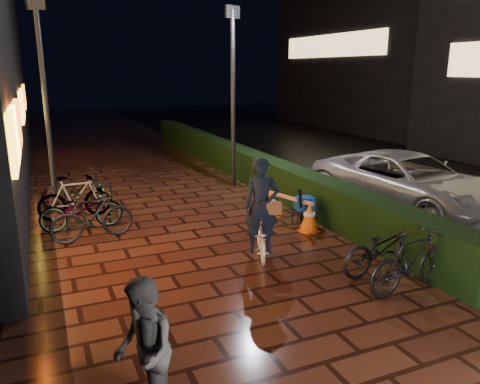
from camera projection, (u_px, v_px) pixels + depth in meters
name	position (u px, v px, depth m)	size (l,w,h in m)	color
ground	(252.00, 290.00, 7.97)	(80.00, 80.00, 0.00)	#381911
asphalt_road	(431.00, 180.00, 15.87)	(11.00, 60.00, 0.01)	black
hedge	(242.00, 163.00, 16.21)	(0.70, 20.00, 1.00)	black
bystander_person	(144.00, 351.00, 4.87)	(0.78, 0.61, 1.61)	#555557
van	(407.00, 182.00, 12.37)	(2.49, 5.41, 1.50)	#9E9EA3
lamp_post_hedge	(233.00, 91.00, 14.29)	(0.52, 0.25, 5.46)	black
lamp_post_sf	(44.00, 89.00, 13.53)	(0.53, 0.23, 5.61)	black
cyclist	(261.00, 221.00, 9.18)	(0.97, 1.50, 2.03)	white
traffic_barrier	(289.00, 210.00, 11.25)	(0.86, 1.75, 0.71)	#F05E0C
cart_assembly	(304.00, 205.00, 11.03)	(0.64, 0.57, 1.05)	black
parked_bikes_storefront	(81.00, 202.00, 11.40)	(2.07, 3.64, 1.09)	black
parked_bikes_hedge	(396.00, 253.00, 8.20)	(1.99, 1.54, 1.09)	black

